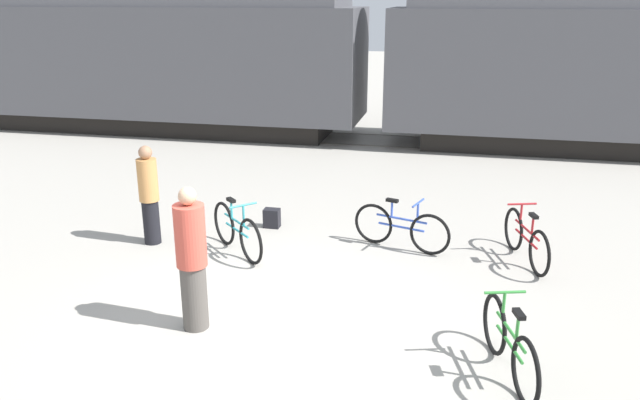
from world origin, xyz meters
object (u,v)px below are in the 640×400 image
(freight_train, at_px, (376,46))
(bicycle_teal, at_px, (237,231))
(bicycle_blue, at_px, (401,228))
(bicycle_green, at_px, (509,344))
(bicycle_maroon, at_px, (526,239))
(person_in_tan, at_px, (149,195))
(person_in_red, at_px, (192,260))
(backpack, at_px, (272,218))

(freight_train, bearing_deg, bicycle_teal, -96.69)
(bicycle_blue, distance_m, bicycle_green, 3.65)
(bicycle_teal, bearing_deg, bicycle_maroon, 8.28)
(bicycle_blue, xyz_separation_m, person_in_tan, (-4.07, -0.64, 0.48))
(freight_train, relative_size, person_in_red, 13.91)
(bicycle_blue, xyz_separation_m, bicycle_maroon, (1.93, -0.12, 0.01))
(bicycle_green, relative_size, bicycle_teal, 1.30)
(freight_train, distance_m, bicycle_green, 11.81)
(bicycle_blue, bearing_deg, bicycle_teal, -163.19)
(bicycle_blue, height_order, backpack, bicycle_blue)
(bicycle_maroon, bearing_deg, person_in_tan, -174.97)
(bicycle_maroon, distance_m, person_in_tan, 6.05)
(bicycle_blue, distance_m, bicycle_teal, 2.65)
(bicycle_green, bearing_deg, bicycle_blue, 113.85)
(bicycle_maroon, distance_m, person_in_red, 5.17)
(bicycle_blue, bearing_deg, freight_train, 100.95)
(bicycle_blue, height_order, person_in_tan, person_in_tan)
(freight_train, height_order, bicycle_blue, freight_train)
(bicycle_blue, relative_size, backpack, 4.73)
(person_in_tan, bearing_deg, bicycle_maroon, 160.91)
(bicycle_maroon, bearing_deg, bicycle_teal, -171.72)
(bicycle_green, height_order, person_in_tan, person_in_tan)
(bicycle_blue, relative_size, bicycle_maroon, 0.98)
(bicycle_green, bearing_deg, bicycle_teal, 147.32)
(bicycle_maroon, height_order, backpack, bicycle_maroon)
(bicycle_teal, xyz_separation_m, backpack, (0.20, 1.26, -0.21))
(backpack, bearing_deg, bicycle_maroon, -8.14)
(freight_train, height_order, bicycle_maroon, freight_train)
(person_in_tan, distance_m, person_in_red, 3.06)
(bicycle_teal, distance_m, person_in_tan, 1.61)
(person_in_tan, xyz_separation_m, backpack, (1.74, 1.14, -0.67))
(bicycle_green, bearing_deg, backpack, 134.86)
(freight_train, relative_size, bicycle_green, 15.82)
(bicycle_teal, bearing_deg, person_in_red, -83.05)
(person_in_tan, bearing_deg, bicycle_teal, 151.37)
(person_in_tan, relative_size, backpack, 4.90)
(bicycle_maroon, xyz_separation_m, person_in_red, (-4.18, -2.99, 0.54))
(person_in_red, xyz_separation_m, backpack, (-0.09, 3.60, -0.75))
(freight_train, distance_m, bicycle_teal, 8.97)
(bicycle_green, relative_size, person_in_red, 0.88)
(bicycle_teal, bearing_deg, person_in_tan, 175.49)
(bicycle_blue, distance_m, person_in_red, 3.87)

